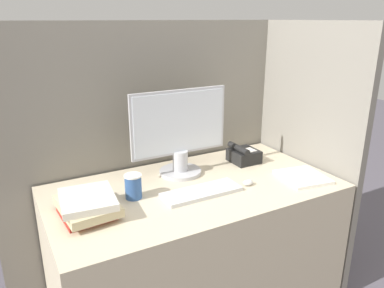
{
  "coord_description": "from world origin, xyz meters",
  "views": [
    {
      "loc": [
        -0.85,
        -1.14,
        1.55
      ],
      "look_at": [
        0.01,
        0.43,
        0.95
      ],
      "focal_mm": 35.0,
      "sensor_mm": 36.0,
      "label": 1
    }
  ],
  "objects": [
    {
      "name": "keyboard",
      "position": [
        -0.01,
        0.3,
        0.74
      ],
      "size": [
        0.4,
        0.14,
        0.02
      ],
      "color": "silver",
      "rests_on": "desk"
    },
    {
      "name": "book_stack",
      "position": [
        -0.55,
        0.36,
        0.78
      ],
      "size": [
        0.25,
        0.31,
        0.09
      ],
      "color": "maroon",
      "rests_on": "desk"
    },
    {
      "name": "paper_pile",
      "position": [
        0.56,
        0.2,
        0.74
      ],
      "size": [
        0.26,
        0.28,
        0.02
      ],
      "color": "white",
      "rests_on": "desk"
    },
    {
      "name": "desk",
      "position": [
        0.0,
        0.39,
        0.36
      ],
      "size": [
        1.48,
        0.78,
        0.73
      ],
      "color": "beige",
      "rests_on": "ground_plane"
    },
    {
      "name": "desk_telephone",
      "position": [
        0.42,
        0.55,
        0.77
      ],
      "size": [
        0.15,
        0.18,
        0.11
      ],
      "color": "black",
      "rests_on": "desk"
    },
    {
      "name": "cubicle_panel_rear",
      "position": [
        0.0,
        0.82,
        0.77
      ],
      "size": [
        1.88,
        0.04,
        1.54
      ],
      "color": "gray",
      "rests_on": "ground_plane"
    },
    {
      "name": "mouse",
      "position": [
        0.25,
        0.27,
        0.74
      ],
      "size": [
        0.06,
        0.04,
        0.03
      ],
      "color": "silver",
      "rests_on": "desk"
    },
    {
      "name": "monitor",
      "position": [
        0.01,
        0.58,
        0.95
      ],
      "size": [
        0.55,
        0.23,
        0.47
      ],
      "color": "#B7B7BC",
      "rests_on": "desk"
    },
    {
      "name": "cubicle_panel_right",
      "position": [
        0.78,
        0.42,
        0.77
      ],
      "size": [
        0.04,
        0.84,
        1.54
      ],
      "color": "gray",
      "rests_on": "ground_plane"
    },
    {
      "name": "coffee_cup",
      "position": [
        -0.32,
        0.42,
        0.79
      ],
      "size": [
        0.08,
        0.08,
        0.12
      ],
      "color": "#335999",
      "rests_on": "desk"
    }
  ]
}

